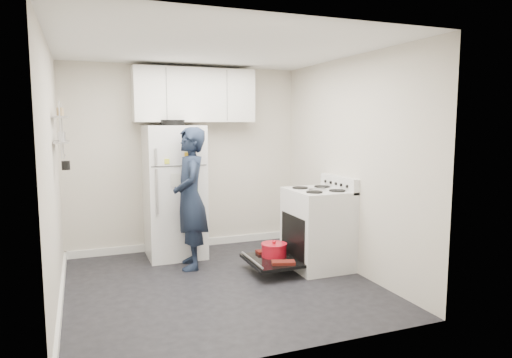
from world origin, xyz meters
name	(u,v)px	position (x,y,z in m)	size (l,w,h in m)	color
room	(215,174)	(-0.03, 0.03, 1.21)	(3.21, 3.21, 2.51)	black
electric_range	(317,229)	(1.26, 0.15, 0.47)	(0.66, 0.76, 1.10)	silver
open_oven_door	(273,255)	(0.71, 0.20, 0.19)	(0.55, 0.70, 0.23)	black
refrigerator	(174,191)	(-0.23, 1.25, 0.86)	(0.72, 0.74, 1.78)	white
upper_cabinets	(194,95)	(0.10, 1.43, 2.10)	(1.60, 0.33, 0.70)	silver
wall_shelf_rack	(61,129)	(-1.52, 0.49, 1.68)	(0.14, 0.60, 0.61)	#B2B2B7
person	(190,198)	(-0.15, 0.70, 0.85)	(0.62, 0.40, 1.69)	#172033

